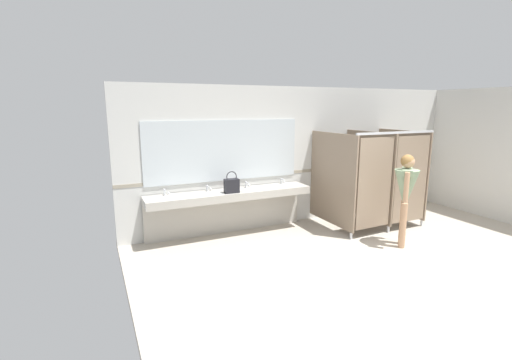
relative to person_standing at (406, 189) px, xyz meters
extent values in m
cube|color=#B2A899|center=(-0.63, -1.05, -1.05)|extent=(7.71, 6.67, 0.10)
cube|color=silver|center=(-0.63, 2.05, 0.38)|extent=(7.71, 0.12, 2.75)
cube|color=#9E937F|center=(-0.63, 1.98, 0.05)|extent=(7.71, 0.01, 0.06)
cube|color=#B2ADA3|center=(-2.50, 1.70, -0.22)|extent=(3.07, 0.54, 0.14)
cube|color=#B2ADA3|center=(-2.50, 1.93, -0.64)|extent=(3.07, 0.08, 0.71)
cube|color=beige|center=(-3.66, 1.67, -0.20)|extent=(0.42, 0.30, 0.11)
cylinder|color=silver|center=(-3.66, 1.88, -0.09)|extent=(0.04, 0.04, 0.11)
cylinder|color=silver|center=(-3.66, 1.82, -0.05)|extent=(0.03, 0.11, 0.03)
sphere|color=silver|center=(-3.59, 1.89, -0.12)|extent=(0.04, 0.04, 0.04)
cube|color=beige|center=(-2.89, 1.67, -0.20)|extent=(0.42, 0.30, 0.11)
cylinder|color=silver|center=(-2.89, 1.88, -0.09)|extent=(0.04, 0.04, 0.11)
cylinder|color=silver|center=(-2.89, 1.82, -0.05)|extent=(0.03, 0.11, 0.03)
sphere|color=silver|center=(-2.82, 1.89, -0.12)|extent=(0.04, 0.04, 0.04)
cube|color=beige|center=(-2.12, 1.67, -0.20)|extent=(0.42, 0.30, 0.11)
cylinder|color=silver|center=(-2.12, 1.88, -0.09)|extent=(0.04, 0.04, 0.11)
cylinder|color=silver|center=(-2.12, 1.82, -0.05)|extent=(0.03, 0.11, 0.03)
sphere|color=silver|center=(-2.05, 1.89, -0.12)|extent=(0.04, 0.04, 0.04)
cube|color=beige|center=(-1.35, 1.67, -0.20)|extent=(0.42, 0.30, 0.11)
cylinder|color=silver|center=(-1.35, 1.88, -0.09)|extent=(0.04, 0.04, 0.11)
cylinder|color=silver|center=(-1.35, 1.82, -0.05)|extent=(0.03, 0.11, 0.03)
sphere|color=silver|center=(-1.28, 1.89, -0.12)|extent=(0.04, 0.04, 0.04)
cube|color=silver|center=(-2.50, 1.98, 0.56)|extent=(2.97, 0.02, 1.12)
cube|color=#84705B|center=(-0.58, 1.26, 0.00)|extent=(0.03, 1.41, 1.76)
cylinder|color=silver|center=(-0.58, 0.62, -0.94)|extent=(0.05, 0.05, 0.12)
cube|color=#84705B|center=(0.31, 1.26, 0.00)|extent=(0.03, 1.41, 1.76)
cylinder|color=silver|center=(0.31, 0.62, -0.94)|extent=(0.05, 0.05, 0.12)
cube|color=#84705B|center=(1.20, 1.26, 0.00)|extent=(0.03, 1.41, 1.76)
cylinder|color=silver|center=(1.20, 0.62, -0.94)|extent=(0.05, 0.05, 0.12)
cube|color=#84705B|center=(-0.14, 0.59, 0.00)|extent=(0.81, 0.07, 1.66)
cube|color=#84705B|center=(0.75, 0.59, 0.00)|extent=(0.81, 0.03, 1.66)
cube|color=#B7BABF|center=(0.31, 0.59, 0.90)|extent=(1.84, 0.04, 0.04)
cylinder|color=tan|center=(0.07, 0.06, -0.61)|extent=(0.11, 0.11, 0.78)
cylinder|color=tan|center=(-0.06, -0.06, -0.61)|extent=(0.11, 0.11, 0.78)
cone|color=gray|center=(0.00, 0.00, 0.00)|extent=(0.57, 0.57, 0.67)
cube|color=gray|center=(0.00, 0.00, 0.30)|extent=(0.41, 0.41, 0.10)
cylinder|color=tan|center=(0.17, 0.17, 0.08)|extent=(0.08, 0.08, 0.50)
cylinder|color=tan|center=(-0.17, -0.17, 0.08)|extent=(0.08, 0.08, 0.50)
sphere|color=tan|center=(0.00, 0.00, 0.47)|extent=(0.21, 0.21, 0.21)
sphere|color=olive|center=(-0.01, 0.01, 0.48)|extent=(0.22, 0.22, 0.22)
cube|color=black|center=(-2.53, 1.56, -0.02)|extent=(0.26, 0.14, 0.25)
torus|color=black|center=(-2.53, 1.56, 0.15)|extent=(0.20, 0.02, 0.20)
cylinder|color=#D899B2|center=(-2.45, 1.86, -0.06)|extent=(0.07, 0.07, 0.16)
cylinder|color=black|center=(-2.45, 1.86, 0.03)|extent=(0.03, 0.03, 0.04)
cylinder|color=#B7BABF|center=(-1.12, -0.28, -0.99)|extent=(0.14, 0.14, 0.01)
camera|label=1|loc=(-4.75, -4.34, 1.36)|focal=25.41mm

